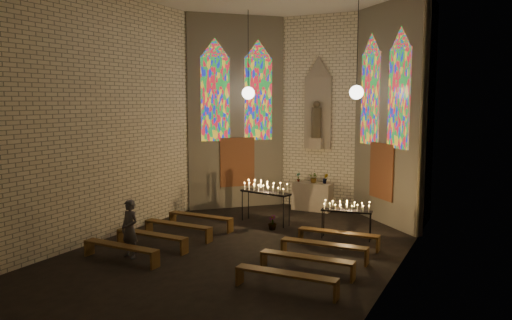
{
  "coord_description": "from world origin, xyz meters",
  "views": [
    {
      "loc": [
        6.1,
        -11.3,
        3.96
      ],
      "look_at": [
        -0.13,
        1.16,
        2.28
      ],
      "focal_mm": 35.0,
      "sensor_mm": 36.0,
      "label": 1
    }
  ],
  "objects_px": {
    "aisle_flower_pot": "(272,222)",
    "visitor": "(130,229)",
    "votive_stand_right": "(347,208)",
    "votive_stand_left": "(265,190)",
    "altar": "(312,196)"
  },
  "relations": [
    {
      "from": "votive_stand_left",
      "to": "visitor",
      "type": "height_order",
      "value": "visitor"
    },
    {
      "from": "aisle_flower_pot",
      "to": "visitor",
      "type": "height_order",
      "value": "visitor"
    },
    {
      "from": "votive_stand_left",
      "to": "altar",
      "type": "bearing_deg",
      "value": 85.07
    },
    {
      "from": "aisle_flower_pot",
      "to": "votive_stand_left",
      "type": "relative_size",
      "value": 0.25
    },
    {
      "from": "altar",
      "to": "visitor",
      "type": "relative_size",
      "value": 0.95
    },
    {
      "from": "aisle_flower_pot",
      "to": "visitor",
      "type": "relative_size",
      "value": 0.31
    },
    {
      "from": "votive_stand_left",
      "to": "visitor",
      "type": "distance_m",
      "value": 4.98
    },
    {
      "from": "altar",
      "to": "votive_stand_right",
      "type": "xyz_separation_m",
      "value": [
        2.19,
        -3.15,
        0.4
      ]
    },
    {
      "from": "votive_stand_left",
      "to": "aisle_flower_pot",
      "type": "bearing_deg",
      "value": -39.38
    },
    {
      "from": "votive_stand_left",
      "to": "votive_stand_right",
      "type": "relative_size",
      "value": 1.22
    },
    {
      "from": "altar",
      "to": "aisle_flower_pot",
      "type": "height_order",
      "value": "altar"
    },
    {
      "from": "votive_stand_left",
      "to": "votive_stand_right",
      "type": "xyz_separation_m",
      "value": [
        2.88,
        -0.65,
        -0.2
      ]
    },
    {
      "from": "votive_stand_right",
      "to": "visitor",
      "type": "xyz_separation_m",
      "value": [
        -4.41,
        -4.07,
        -0.16
      ]
    },
    {
      "from": "aisle_flower_pot",
      "to": "altar",
      "type": "bearing_deg",
      "value": 87.42
    },
    {
      "from": "votive_stand_right",
      "to": "visitor",
      "type": "bearing_deg",
      "value": -145.54
    }
  ]
}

